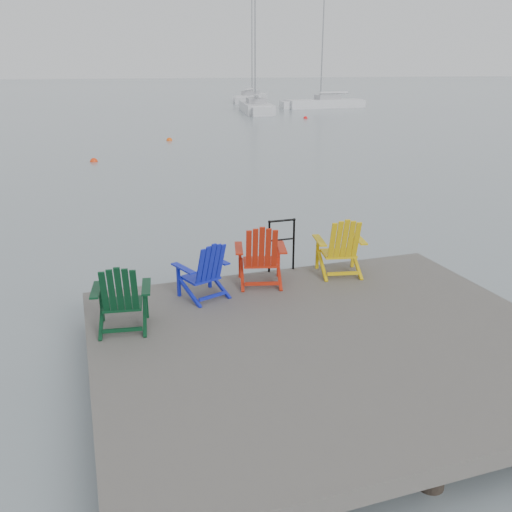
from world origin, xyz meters
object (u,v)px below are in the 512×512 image
object	(u,v)px
chair_red	(261,254)
sailboat_mid	(251,98)
handrail	(282,240)
sailboat_far	(324,104)
buoy_a	(94,162)
buoy_d	(257,114)
buoy_b	(169,141)
buoy_c	(305,118)
chair_blue	(204,270)
chair_yellow	(341,246)
chair_green	(121,296)
sailboat_near	(256,108)

from	to	relation	value
chair_red	sailboat_mid	distance (m)	57.18
handrail	sailboat_far	world-z (taller)	sailboat_far
sailboat_mid	buoy_a	xyz separation A→B (m)	(-19.35, -38.11, -0.35)
buoy_d	handrail	bearing A→B (deg)	-107.92
buoy_b	buoy_c	distance (m)	16.00
buoy_b	buoy_c	xyz separation A→B (m)	(12.41, 10.09, 0.00)
handrail	buoy_c	size ratio (longest dim) A/B	2.63
buoy_c	chair_blue	bearing A→B (deg)	-115.76
handrail	chair_yellow	xyz separation A→B (m)	(0.86, -0.48, -0.04)
buoy_b	sailboat_far	bearing A→B (deg)	47.14
chair_green	chair_blue	xyz separation A→B (m)	(1.27, 0.68, -0.03)
buoy_a	buoy_c	world-z (taller)	buoy_c
sailboat_mid	chair_blue	bearing A→B (deg)	-79.57
sailboat_near	buoy_a	world-z (taller)	sailboat_near
handrail	chair_green	xyz separation A→B (m)	(-2.76, -1.40, -0.06)
handrail	buoy_d	bearing A→B (deg)	72.08
sailboat_far	handrail	bearing A→B (deg)	152.36
chair_blue	chair_yellow	size ratio (longest dim) A/B	0.89
handrail	chair_red	size ratio (longest dim) A/B	0.90
chair_red	sailboat_near	bearing A→B (deg)	86.52
buoy_a	buoy_b	bearing A→B (deg)	54.58
handrail	chair_blue	xyz separation A→B (m)	(-1.50, -0.71, -0.09)
chair_yellow	sailboat_near	distance (m)	41.50
chair_red	sailboat_far	size ratio (longest dim) A/B	0.09
chair_blue	buoy_a	distance (m)	16.62
chair_green	chair_red	world-z (taller)	chair_red
handrail	chair_yellow	world-z (taller)	chair_yellow
handrail	chair_red	world-z (taller)	chair_red
chair_green	buoy_a	xyz separation A→B (m)	(0.35, 17.25, -0.98)
handrail	chair_green	world-z (taller)	chair_green
buoy_d	chair_red	bearing A→B (deg)	-108.44
chair_blue	buoy_b	world-z (taller)	chair_blue
handrail	buoy_c	distance (m)	34.96
chair_blue	sailboat_mid	distance (m)	57.70
buoy_b	chair_blue	bearing A→B (deg)	-98.40
chair_green	sailboat_mid	bearing A→B (deg)	79.12
sailboat_far	buoy_a	world-z (taller)	sailboat_far
buoy_c	buoy_d	xyz separation A→B (m)	(-2.10, 5.63, 0.00)
chair_green	buoy_d	size ratio (longest dim) A/B	2.56
sailboat_far	chair_yellow	bearing A→B (deg)	153.57
chair_red	chair_yellow	xyz separation A→B (m)	(1.40, -0.00, -0.00)
chair_green	sailboat_near	distance (m)	43.52
handrail	chair_red	distance (m)	0.72
sailboat_far	buoy_d	distance (m)	9.58
chair_blue	chair_green	bearing A→B (deg)	-171.59
handrail	chair_blue	distance (m)	1.66
chair_yellow	buoy_c	world-z (taller)	chair_yellow
buoy_b	buoy_d	size ratio (longest dim) A/B	0.88
chair_green	sailboat_far	world-z (taller)	sailboat_far
chair_blue	buoy_b	xyz separation A→B (m)	(3.33, 22.53, -0.95)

